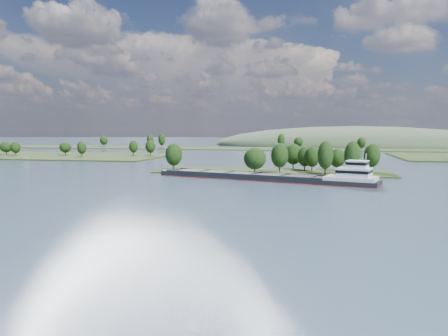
# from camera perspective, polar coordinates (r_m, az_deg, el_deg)

# --- Properties ---
(ground) EXTENTS (1800.00, 1800.00, 0.00)m
(ground) POSITION_cam_1_polar(r_m,az_deg,el_deg) (130.86, 3.65, -3.09)
(ground) COLOR #3B4E66
(ground) RESTS_ON ground
(tree_island) EXTENTS (100.00, 34.46, 14.73)m
(tree_island) POSITION_cam_1_polar(r_m,az_deg,el_deg) (187.81, 7.96, 0.68)
(tree_island) COLOR #233316
(tree_island) RESTS_ON ground
(back_shoreline) EXTENTS (900.00, 60.00, 15.19)m
(back_shoreline) POSITION_cam_1_polar(r_m,az_deg,el_deg) (408.48, 10.44, 2.50)
(back_shoreline) COLOR #233316
(back_shoreline) RESTS_ON ground
(hill_west) EXTENTS (320.00, 160.00, 44.00)m
(hill_west) POSITION_cam_1_polar(r_m,az_deg,el_deg) (510.16, 16.69, 2.80)
(hill_west) COLOR #3A4C34
(hill_west) RESTS_ON ground
(cargo_barge) EXTENTS (83.47, 33.29, 11.37)m
(cargo_barge) POSITION_cam_1_polar(r_m,az_deg,el_deg) (159.08, 6.83, -1.13)
(cargo_barge) COLOR black
(cargo_barge) RESTS_ON ground
(motorboat) EXTENTS (5.41, 3.82, 1.96)m
(motorboat) POSITION_cam_1_polar(r_m,az_deg,el_deg) (292.53, -24.47, 1.19)
(motorboat) COLOR white
(motorboat) RESTS_ON ground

